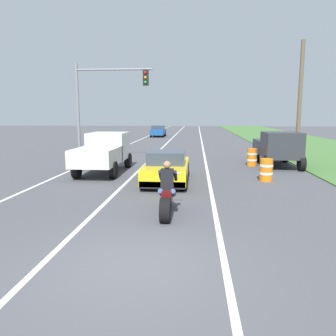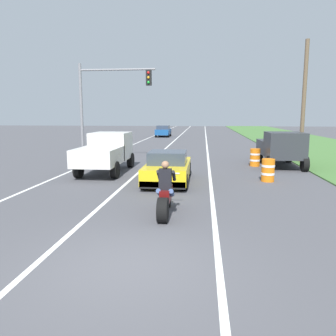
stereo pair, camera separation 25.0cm
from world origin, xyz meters
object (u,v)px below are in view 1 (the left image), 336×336
(motorcycle_with_rider, at_px, (167,196))
(traffic_light_mast_near, at_px, (101,97))
(pickup_truck_right_shoulder_dark_grey, at_px, (277,147))
(pickup_truck_left_lane_white, at_px, (104,151))
(sports_car_yellow, at_px, (167,168))
(distant_car_far_ahead, at_px, (158,131))
(construction_barrel_mid, at_px, (252,157))
(construction_barrel_nearest, at_px, (266,170))

(motorcycle_with_rider, xyz_separation_m, traffic_light_mast_near, (-5.04, 11.06, 3.41))
(pickup_truck_right_shoulder_dark_grey, bearing_deg, motorcycle_with_rider, -118.25)
(pickup_truck_left_lane_white, xyz_separation_m, pickup_truck_right_shoulder_dark_grey, (9.26, 3.01, 0.00))
(sports_car_yellow, bearing_deg, traffic_light_mast_near, 126.90)
(pickup_truck_left_lane_white, bearing_deg, traffic_light_mast_near, 107.07)
(sports_car_yellow, relative_size, distant_car_far_ahead, 1.08)
(construction_barrel_mid, bearing_deg, sports_car_yellow, -131.34)
(pickup_truck_right_shoulder_dark_grey, height_order, construction_barrel_mid, pickup_truck_right_shoulder_dark_grey)
(traffic_light_mast_near, bearing_deg, construction_barrel_mid, -6.65)
(motorcycle_with_rider, relative_size, pickup_truck_right_shoulder_dark_grey, 0.46)
(motorcycle_with_rider, height_order, construction_barrel_nearest, motorcycle_with_rider)
(motorcycle_with_rider, height_order, pickup_truck_right_shoulder_dark_grey, pickup_truck_right_shoulder_dark_grey)
(motorcycle_with_rider, distance_m, pickup_truck_left_lane_white, 8.08)
(construction_barrel_nearest, distance_m, construction_barrel_mid, 4.46)
(sports_car_yellow, xyz_separation_m, construction_barrel_nearest, (4.36, 0.61, -0.13))
(pickup_truck_right_shoulder_dark_grey, bearing_deg, construction_barrel_mid, -175.48)
(pickup_truck_left_lane_white, relative_size, construction_barrel_nearest, 4.80)
(motorcycle_with_rider, relative_size, construction_barrel_mid, 2.21)
(pickup_truck_left_lane_white, distance_m, traffic_light_mast_near, 5.06)
(motorcycle_with_rider, bearing_deg, pickup_truck_left_lane_white, 118.34)
(pickup_truck_left_lane_white, bearing_deg, pickup_truck_right_shoulder_dark_grey, 18.03)
(pickup_truck_right_shoulder_dark_grey, height_order, traffic_light_mast_near, traffic_light_mast_near)
(construction_barrel_mid, bearing_deg, pickup_truck_right_shoulder_dark_grey, 4.52)
(sports_car_yellow, xyz_separation_m, pickup_truck_right_shoulder_dark_grey, (5.88, 5.18, 0.48))
(pickup_truck_left_lane_white, relative_size, distant_car_far_ahead, 1.20)
(traffic_light_mast_near, height_order, construction_barrel_nearest, traffic_light_mast_near)
(motorcycle_with_rider, bearing_deg, sports_car_yellow, 95.13)
(sports_car_yellow, relative_size, pickup_truck_left_lane_white, 0.90)
(construction_barrel_mid, bearing_deg, distant_car_far_ahead, 108.35)
(construction_barrel_mid, bearing_deg, pickup_truck_left_lane_white, -159.70)
(distant_car_far_ahead, bearing_deg, pickup_truck_right_shoulder_dark_grey, -68.69)
(construction_barrel_nearest, bearing_deg, traffic_light_mast_near, 148.40)
(traffic_light_mast_near, bearing_deg, distant_car_far_ahead, 88.09)
(traffic_light_mast_near, relative_size, distant_car_far_ahead, 1.50)
(construction_barrel_mid, xyz_separation_m, distant_car_far_ahead, (-8.27, 24.92, 0.27))
(sports_car_yellow, distance_m, pickup_truck_left_lane_white, 4.05)
(pickup_truck_left_lane_white, relative_size, traffic_light_mast_near, 0.80)
(pickup_truck_right_shoulder_dark_grey, bearing_deg, distant_car_far_ahead, 111.31)
(sports_car_yellow, xyz_separation_m, pickup_truck_left_lane_white, (-3.39, 2.17, 0.48))
(pickup_truck_left_lane_white, xyz_separation_m, construction_barrel_mid, (7.85, 2.90, -0.60))
(sports_car_yellow, bearing_deg, distant_car_far_ahead, 97.23)
(construction_barrel_nearest, xyz_separation_m, construction_barrel_mid, (0.10, 4.46, 0.00))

